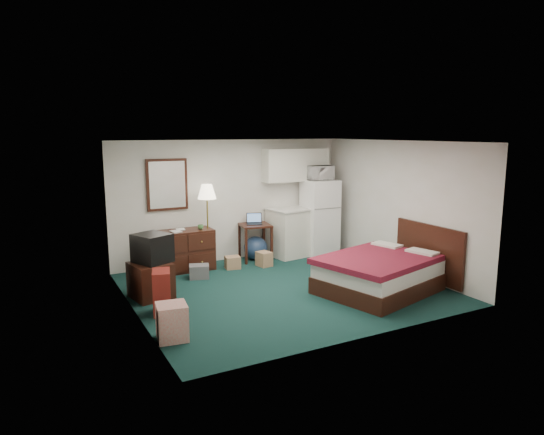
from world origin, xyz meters
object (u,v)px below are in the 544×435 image
floor_lamp (208,227)px  bed (378,274)px  kitchen_counter (292,233)px  dresser (183,251)px  fridge (320,217)px  desk (255,242)px  suitcase (162,292)px  tv_stand (151,280)px

floor_lamp → bed: (2.02, -2.71, -0.53)m
kitchen_counter → bed: (0.07, -2.79, -0.20)m
dresser → fridge: (3.09, -0.08, 0.42)m
desk → fridge: (1.51, -0.14, 0.43)m
floor_lamp → desk: (1.08, 0.10, -0.45)m
desk → fridge: bearing=3.9°
dresser → fridge: bearing=-2.9°
kitchen_counter → floor_lamp: bearing=173.9°
suitcase → fridge: bearing=41.4°
bed → tv_stand: bed is taller
floor_lamp → fridge: size_ratio=1.02×
kitchen_counter → suitcase: 4.01m
dresser → desk: 1.58m
bed → suitcase: 3.56m
bed → tv_stand: size_ratio=2.99×
tv_stand → suitcase: bearing=-103.0°
floor_lamp → desk: bearing=5.3°
kitchen_counter → tv_stand: bearing=-167.6°
bed → floor_lamp: bearing=111.9°
bed → tv_stand: (-3.46, 1.49, -0.01)m
kitchen_counter → bed: size_ratio=0.54×
fridge → desk: bearing=178.1°
dresser → suitcase: (-0.96, -2.04, -0.07)m
kitchen_counter → tv_stand: kitchen_counter is taller
dresser → floor_lamp: (0.51, -0.04, 0.43)m
desk → bed: bearing=-62.1°
tv_stand → floor_lamp: bearing=29.4°
floor_lamp → bed: 3.42m
kitchen_counter → desk: bearing=170.2°
desk → kitchen_counter: size_ratio=0.76×
floor_lamp → bed: bearing=-53.3°
dresser → bed: dresser is taller
dresser → bed: (2.53, -2.75, -0.10)m
fridge → bed: 2.77m
bed → tv_stand: bearing=141.8°
dresser → floor_lamp: size_ratio=0.70×
fridge → tv_stand: bearing=-160.3°
bed → suitcase: bearing=153.8°
dresser → kitchen_counter: bearing=-0.4°
dresser → suitcase: 2.26m
desk → bed: 2.96m
bed → suitcase: suitcase is taller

